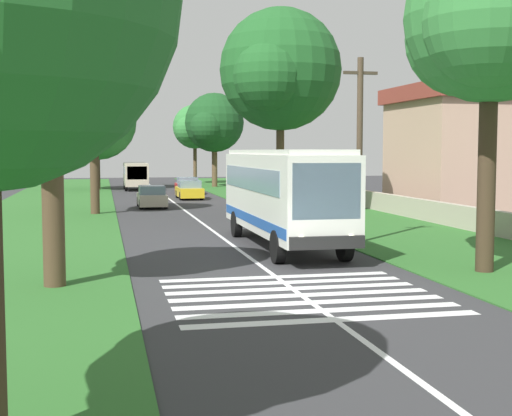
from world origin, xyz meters
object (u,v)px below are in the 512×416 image
(roadside_tree_left_3, at_px, (95,123))
(utility_pole, at_px, (360,147))
(trailing_car_0, at_px, (152,197))
(trailing_minibus_0, at_px, (136,174))
(trailing_car_2, at_px, (187,186))
(coach_bus, at_px, (283,191))
(trailing_car_1, at_px, (189,190))
(roadside_tree_right_2, at_px, (194,128))
(roadside_tree_left_0, at_px, (44,60))
(roadside_building, at_px, (456,147))
(roadside_tree_left_1, at_px, (91,99))
(roadside_tree_right_1, at_px, (484,23))
(roadside_tree_right_0, at_px, (277,73))
(roadside_tree_right_3, at_px, (213,124))

(roadside_tree_left_3, relative_size, utility_pole, 1.38)
(trailing_car_0, height_order, utility_pole, utility_pole)
(trailing_car_0, bearing_deg, trailing_minibus_0, 0.24)
(roadside_tree_left_3, bearing_deg, trailing_car_2, -137.09)
(coach_bus, bearing_deg, trailing_car_2, -0.49)
(trailing_car_1, xyz_separation_m, roadside_tree_right_2, (24.62, -3.45, 5.51))
(roadside_tree_left_0, xyz_separation_m, roadside_building, (21.57, -23.25, -2.15))
(roadside_tree_left_1, xyz_separation_m, roadside_tree_right_1, (-22.72, -11.73, 0.82))
(roadside_building, bearing_deg, roadside_tree_right_0, 95.66)
(roadside_tree_left_1, xyz_separation_m, roadside_tree_right_0, (-2.10, -10.51, 1.51))
(roadside_tree_left_1, height_order, roadside_tree_right_3, roadside_tree_right_3)
(roadside_tree_left_0, height_order, roadside_tree_right_0, roadside_tree_right_0)
(trailing_car_2, relative_size, roadside_tree_left_1, 0.47)
(utility_pole, height_order, roadside_building, roadside_building)
(roadside_tree_left_1, bearing_deg, roadside_tree_right_3, -21.53)
(roadside_tree_left_0, height_order, roadside_tree_right_3, roadside_tree_right_3)
(trailing_car_2, height_order, roadside_tree_left_3, roadside_tree_left_3)
(roadside_tree_left_1, distance_m, roadside_tree_right_2, 38.07)
(coach_bus, bearing_deg, roadside_tree_right_0, -13.00)
(trailing_car_2, height_order, roadside_tree_left_1, roadside_tree_left_1)
(trailing_car_1, relative_size, roadside_tree_right_1, 0.42)
(roadside_tree_left_1, bearing_deg, utility_pole, -145.57)
(roadside_tree_left_1, relative_size, roadside_tree_right_2, 1.05)
(utility_pole, bearing_deg, roadside_tree_left_3, 14.20)
(trailing_car_1, relative_size, roadside_tree_right_0, 0.37)
(roadside_tree_left_0, distance_m, roadside_tree_right_3, 53.29)
(roadside_tree_left_3, relative_size, roadside_tree_right_1, 0.99)
(roadside_tree_right_0, bearing_deg, roadside_tree_right_1, -176.62)
(roadside_tree_left_1, distance_m, roadside_tree_right_1, 25.58)
(trailing_car_0, distance_m, trailing_car_1, 8.34)
(trailing_car_0, height_order, trailing_car_1, same)
(coach_bus, distance_m, roadside_tree_right_3, 45.57)
(trailing_car_1, bearing_deg, trailing_minibus_0, 14.41)
(trailing_car_0, xyz_separation_m, roadside_tree_left_3, (22.12, 3.72, 5.62))
(trailing_car_2, relative_size, roadside_tree_left_0, 0.51)
(utility_pole, bearing_deg, roadside_tree_right_2, 0.08)
(trailing_car_2, distance_m, roadside_building, 24.39)
(roadside_tree_right_2, distance_m, utility_pole, 52.07)
(coach_bus, xyz_separation_m, roadside_tree_right_3, (45.17, -4.24, 4.20))
(roadside_tree_left_0, height_order, roadside_tree_right_2, roadside_tree_right_2)
(coach_bus, relative_size, roadside_tree_right_1, 1.10)
(roadside_tree_right_1, distance_m, roadside_tree_right_2, 59.33)
(roadside_tree_right_1, bearing_deg, roadside_tree_left_3, 13.43)
(trailing_car_2, bearing_deg, trailing_car_1, 174.79)
(roadside_tree_left_3, distance_m, utility_pole, 43.28)
(trailing_minibus_0, height_order, utility_pole, utility_pole)
(roadside_tree_left_3, relative_size, roadside_building, 1.10)
(roadside_tree_right_1, bearing_deg, roadside_building, -26.07)
(trailing_car_1, xyz_separation_m, roadside_tree_right_0, (-14.06, -3.45, 7.47))
(coach_bus, distance_m, trailing_car_2, 34.09)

